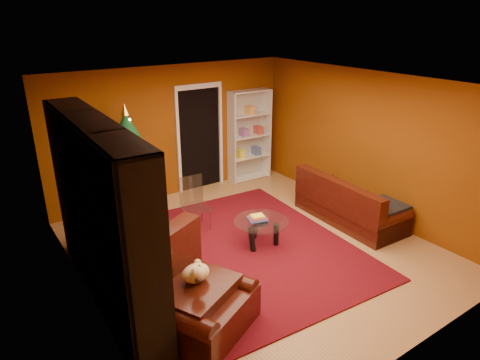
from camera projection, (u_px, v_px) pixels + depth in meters
floor at (254, 250)px, 6.82m from camera, size 5.00×5.50×0.05m
ceiling at (257, 82)px, 5.85m from camera, size 5.00×5.50×0.05m
wall_back at (172, 132)px, 8.46m from camera, size 5.00×0.05×2.60m
wall_left at (82, 215)px, 5.00m from camera, size 0.05×5.50×2.60m
wall_right at (368, 144)px, 7.66m from camera, size 0.05×5.50×2.60m
doorway at (200, 140)px, 8.83m from camera, size 1.06×0.60×2.16m
rug at (239, 250)px, 6.75m from camera, size 3.56×4.08×0.02m
media_unit at (102, 215)px, 5.25m from camera, size 0.56×3.12×2.38m
christmas_tree at (130, 165)px, 7.48m from camera, size 1.24×1.24×2.11m
gift_box_teal at (128, 233)px, 6.98m from camera, size 0.34×0.34×0.31m
gift_box_green at (157, 220)px, 7.46m from camera, size 0.27×0.27×0.27m
white_bookshelf at (250, 136)px, 9.34m from camera, size 0.95×0.38×2.03m
armchair at (198, 293)px, 4.97m from camera, size 1.61×1.61×0.94m
dog at (196, 273)px, 4.95m from camera, size 0.49×0.44×0.31m
sofa at (351, 198)px, 7.60m from camera, size 0.96×2.02×0.86m
coffee_table at (261, 233)px, 6.83m from camera, size 1.07×1.07×0.55m
acrylic_chair at (196, 207)px, 7.27m from camera, size 0.47×0.50×0.84m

